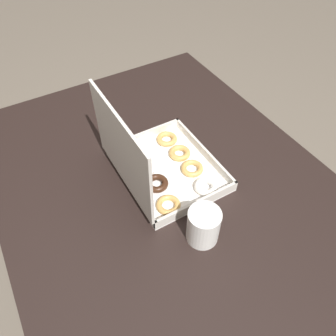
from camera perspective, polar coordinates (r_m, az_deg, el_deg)
ground_plane at (r=1.60m, az=-0.04°, el=-19.58°), size 8.00×8.00×0.00m
dining_table at (r=1.04m, az=-0.06°, el=-6.11°), size 1.27×0.94×0.72m
donut_box at (r=0.96m, az=-2.38°, el=0.83°), size 0.33×0.28×0.28m
coffee_mug at (r=0.84m, az=6.19°, el=-9.90°), size 0.08×0.08×0.10m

